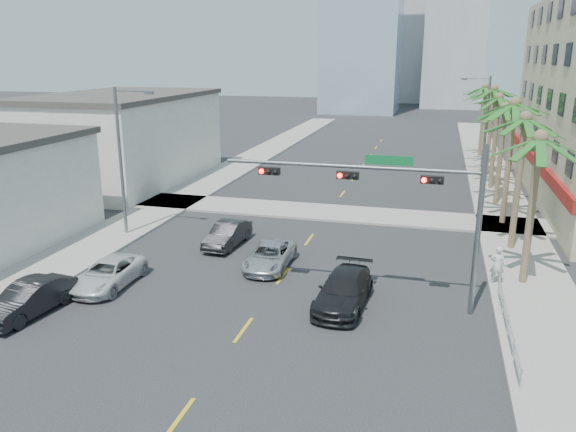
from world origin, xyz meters
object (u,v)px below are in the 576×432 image
(traffic_signal_mast, at_px, (401,196))
(pedestrian, at_px, (497,265))
(car_lane_center, at_px, (270,256))
(car_lane_left, at_px, (227,234))
(car_parked_mid, at_px, (29,299))
(car_lane_right, at_px, (344,290))
(car_parked_far, at_px, (108,274))

(traffic_signal_mast, distance_m, pedestrian, 6.96)
(car_lane_center, bearing_deg, car_lane_left, 140.61)
(car_lane_left, distance_m, pedestrian, 14.86)
(car_parked_mid, xyz_separation_m, car_lane_right, (12.90, 4.36, 0.01))
(traffic_signal_mast, relative_size, pedestrian, 5.91)
(car_lane_left, bearing_deg, car_parked_far, -112.26)
(traffic_signal_mast, bearing_deg, car_lane_left, 150.48)
(car_lane_left, bearing_deg, traffic_signal_mast, -26.14)
(car_parked_mid, xyz_separation_m, car_parked_far, (1.56, 3.60, -0.08))
(car_parked_mid, bearing_deg, car_lane_right, 25.36)
(car_parked_far, xyz_separation_m, car_lane_right, (11.34, 0.77, 0.08))
(car_lane_center, xyz_separation_m, pedestrian, (11.29, 0.44, 0.46))
(car_lane_left, xyz_separation_m, car_lane_right, (7.93, -6.35, 0.04))
(car_parked_mid, bearing_deg, car_parked_far, 73.24)
(car_lane_right, relative_size, pedestrian, 2.68)
(car_parked_far, relative_size, car_lane_center, 1.03)
(car_lane_right, bearing_deg, car_parked_mid, -158.42)
(car_parked_far, height_order, car_lane_right, car_lane_right)
(car_parked_far, distance_m, car_lane_left, 7.90)
(car_parked_far, bearing_deg, traffic_signal_mast, 4.78)
(car_lane_center, height_order, pedestrian, pedestrian)
(car_lane_center, distance_m, pedestrian, 11.31)
(car_lane_left, relative_size, car_lane_center, 0.94)
(car_lane_left, height_order, pedestrian, pedestrian)
(traffic_signal_mast, relative_size, car_lane_center, 2.47)
(traffic_signal_mast, height_order, car_parked_far, traffic_signal_mast)
(car_parked_mid, height_order, car_lane_left, car_parked_mid)
(traffic_signal_mast, relative_size, car_lane_left, 2.63)
(car_parked_far, bearing_deg, car_lane_center, 32.05)
(traffic_signal_mast, xyz_separation_m, car_parked_mid, (-15.14, -4.96, -4.34))
(car_parked_far, bearing_deg, pedestrian, 14.08)
(pedestrian, bearing_deg, car_lane_left, -14.02)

